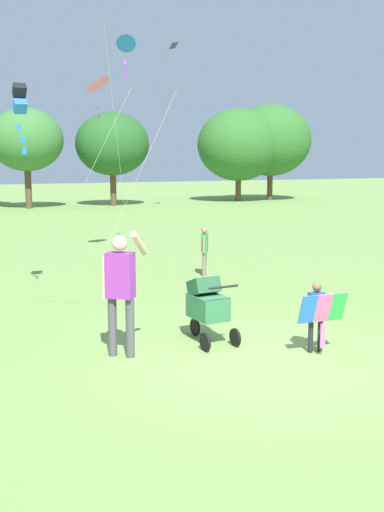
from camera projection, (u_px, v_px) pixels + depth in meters
The scene contains 9 objects.
ground_plane at pixel (264, 362), 8.71m from camera, with size 120.00×120.00×0.00m, color #75994C.
treeline_distant at pixel (92, 141), 35.83m from camera, with size 43.62×5.79×6.22m.
child_with_butterfly_kite at pixel (317, 311), 9.02m from camera, with size 0.74×0.35×1.04m.
person_adult_flyer at pixel (121, 284), 8.79m from camera, with size 0.70×0.48×1.83m.
stroller at pixel (207, 304), 9.55m from camera, with size 0.58×1.10×1.03m.
kite_adult_black at pixel (21, 101), 11.80m from camera, with size 1.05×4.14×4.23m.
kite_orange_delta at pixel (126, 47), 18.06m from camera, with size 1.96×3.66×6.35m.
kite_green_novelty at pixel (98, 85), 16.87m from camera, with size 2.28×1.89×5.03m.
person_couple_left at pixel (204, 247), 14.92m from camera, with size 0.26×0.33×1.17m.
Camera 1 is at (-4.26, -7.27, 2.84)m, focal length 43.62 mm.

